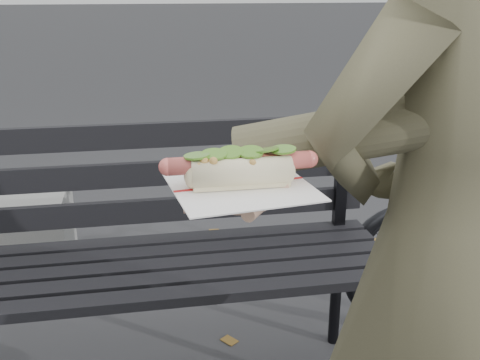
% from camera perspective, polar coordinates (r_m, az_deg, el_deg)
% --- Properties ---
extents(park_bench, '(1.50, 0.44, 0.88)m').
position_cam_1_polar(park_bench, '(1.79, -9.88, -6.23)').
color(park_bench, black).
rests_on(park_bench, ground).
extents(person, '(0.66, 0.50, 1.63)m').
position_cam_1_polar(person, '(1.08, 20.48, -7.81)').
color(person, brown).
rests_on(person, ground).
extents(held_hotdog, '(0.63, 0.31, 0.20)m').
position_cam_1_polar(held_hotdog, '(0.89, 11.68, 4.04)').
color(held_hotdog, brown).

